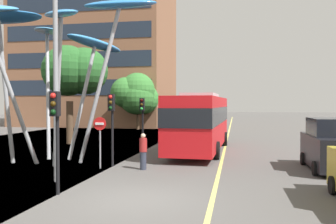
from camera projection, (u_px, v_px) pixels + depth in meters
ground at (117, 199)px, 11.44m from camera, size 120.00×240.00×0.10m
red_bus at (200, 120)px, 22.58m from camera, size 3.15×11.24×3.59m
leaf_sculpture at (52, 30)px, 18.37m from camera, size 10.14×9.04×8.29m
traffic_light_kerb_near at (56, 120)px, 11.72m from camera, size 0.28×0.42×3.36m
traffic_light_kerb_far at (112, 114)px, 17.10m from camera, size 0.28×0.42×3.42m
traffic_light_island_mid at (142, 113)px, 22.64m from camera, size 0.28×0.42×3.31m
car_parked_mid at (330, 146)px, 16.12m from camera, size 2.00×4.41×2.32m
street_lamp at (62, 58)px, 13.66m from camera, size 1.31×0.44×7.38m
tree_pavement_near at (74, 70)px, 26.57m from camera, size 4.68×4.06×7.22m
tree_pavement_far at (136, 95)px, 41.40m from camera, size 5.10×5.43×6.47m
pedestrian at (143, 151)px, 16.35m from camera, size 0.34×0.34×1.63m
no_entry_sign at (100, 134)px, 16.61m from camera, size 0.60×0.12×2.35m
backdrop_building at (99, 28)px, 51.20m from camera, size 19.79×14.35×27.18m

